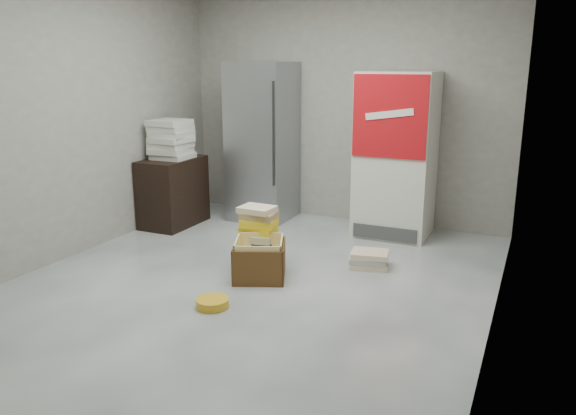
# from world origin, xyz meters

# --- Properties ---
(ground) EXTENTS (5.00, 5.00, 0.00)m
(ground) POSITION_xyz_m (0.00, 0.00, 0.00)
(ground) COLOR silver
(ground) RESTS_ON ground
(room_shell) EXTENTS (4.04, 5.04, 2.82)m
(room_shell) POSITION_xyz_m (0.00, 0.00, 1.80)
(room_shell) COLOR #A49D94
(room_shell) RESTS_ON ground
(steel_fridge) EXTENTS (0.70, 0.72, 1.90)m
(steel_fridge) POSITION_xyz_m (-0.90, 2.13, 0.95)
(steel_fridge) COLOR #92959A
(steel_fridge) RESTS_ON ground
(coke_cooler) EXTENTS (0.80, 0.73, 1.80)m
(coke_cooler) POSITION_xyz_m (0.75, 2.12, 0.90)
(coke_cooler) COLOR silver
(coke_cooler) RESTS_ON ground
(wood_shelf) EXTENTS (0.50, 0.80, 0.80)m
(wood_shelf) POSITION_xyz_m (-1.73, 1.40, 0.40)
(wood_shelf) COLOR black
(wood_shelf) RESTS_ON ground
(supply_box_stack) EXTENTS (0.44, 0.44, 0.45)m
(supply_box_stack) POSITION_xyz_m (-1.72, 1.40, 1.03)
(supply_box_stack) COLOR silver
(supply_box_stack) RESTS_ON wood_shelf
(phonebook_stack_main) EXTENTS (0.37, 0.32, 0.58)m
(phonebook_stack_main) POSITION_xyz_m (-0.15, 0.56, 0.29)
(phonebook_stack_main) COLOR tan
(phonebook_stack_main) RESTS_ON ground
(phonebook_stack_side) EXTENTS (0.41, 0.35, 0.16)m
(phonebook_stack_side) POSITION_xyz_m (0.82, 0.96, 0.08)
(phonebook_stack_side) COLOR beige
(phonebook_stack_side) RESTS_ON ground
(cardboard_box) EXTENTS (0.59, 0.59, 0.36)m
(cardboard_box) POSITION_xyz_m (0.00, 0.28, 0.15)
(cardboard_box) COLOR yellow
(cardboard_box) RESTS_ON ground
(bucket_lid) EXTENTS (0.31, 0.31, 0.07)m
(bucket_lid) POSITION_xyz_m (-0.05, -0.43, 0.03)
(bucket_lid) COLOR gold
(bucket_lid) RESTS_ON ground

